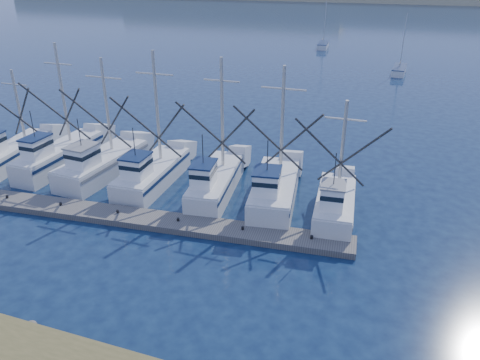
% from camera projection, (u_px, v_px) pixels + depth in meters
% --- Properties ---
extents(ground, '(500.00, 500.00, 0.00)m').
position_uv_depth(ground, '(207.00, 306.00, 21.72)').
color(ground, '#0B1733').
rests_on(ground, ground).
extents(floating_dock, '(29.02, 4.40, 0.39)m').
position_uv_depth(floating_dock, '(118.00, 216.00, 29.05)').
color(floating_dock, '#635E58').
rests_on(floating_dock, ground).
extents(trawler_fleet, '(28.23, 8.51, 9.22)m').
position_uv_depth(trawler_fleet, '(153.00, 173.00, 32.96)').
color(trawler_fleet, silver).
rests_on(trawler_fleet, ground).
extents(sailboat_near, '(1.86, 6.05, 8.10)m').
position_uv_depth(sailboat_near, '(399.00, 70.00, 66.59)').
color(sailboat_near, silver).
rests_on(sailboat_near, ground).
extents(sailboat_far, '(2.11, 5.82, 8.10)m').
position_uv_depth(sailboat_far, '(323.00, 45.00, 86.26)').
color(sailboat_far, silver).
rests_on(sailboat_far, ground).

